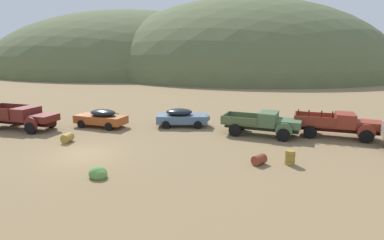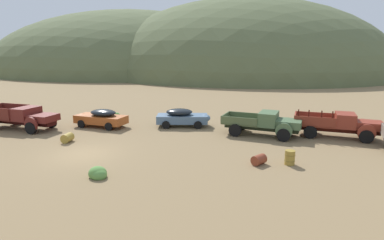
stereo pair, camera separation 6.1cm
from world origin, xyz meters
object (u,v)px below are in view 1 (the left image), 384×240
at_px(oil_drum_by_truck, 67,138).
at_px(oil_drum_tipped, 259,160).
at_px(truck_oxblood, 25,118).
at_px(car_oxide_orange, 99,118).
at_px(truck_weathered_green, 267,123).
at_px(truck_rust_red, 343,125).
at_px(oil_drum_foreground, 290,157).
at_px(car_chalk_blue, 184,117).

bearing_deg(oil_drum_by_truck, oil_drum_tipped, -8.11).
xyz_separation_m(truck_oxblood, oil_drum_tipped, (19.09, -4.66, -0.73)).
distance_m(car_oxide_orange, truck_weathered_green, 14.12).
relative_size(truck_oxblood, truck_rust_red, 1.05).
distance_m(oil_drum_foreground, oil_drum_by_truck, 15.35).
bearing_deg(oil_drum_foreground, truck_oxblood, 168.31).
height_order(car_chalk_blue, oil_drum_foreground, car_chalk_blue).
bearing_deg(truck_rust_red, oil_drum_tipped, -122.56).
bearing_deg(truck_oxblood, truck_rust_red, 12.21).
bearing_deg(oil_drum_by_truck, oil_drum_foreground, -5.88).
height_order(truck_oxblood, car_chalk_blue, truck_oxblood).
xyz_separation_m(car_chalk_blue, truck_rust_red, (12.59, -1.20, 0.18)).
distance_m(truck_oxblood, oil_drum_tipped, 19.66).
relative_size(car_oxide_orange, truck_weathered_green, 0.79).
distance_m(oil_drum_tipped, oil_drum_by_truck, 13.66).
height_order(truck_rust_red, oil_drum_foreground, truck_rust_red).
bearing_deg(truck_weathered_green, oil_drum_foreground, -68.53).
relative_size(oil_drum_foreground, oil_drum_by_truck, 0.92).
relative_size(truck_weathered_green, oil_drum_foreground, 7.30).
distance_m(truck_weathered_green, oil_drum_foreground, 6.34).
xyz_separation_m(truck_oxblood, truck_rust_red, (25.30, 2.50, -0.02)).
distance_m(truck_weathered_green, truck_rust_red, 5.61).
distance_m(car_oxide_orange, oil_drum_tipped, 15.08).
bearing_deg(car_oxide_orange, truck_rust_red, -169.97).
distance_m(truck_oxblood, oil_drum_foreground, 21.28).
bearing_deg(car_chalk_blue, truck_weathered_green, -25.32).
relative_size(truck_oxblood, oil_drum_foreground, 7.83).
bearing_deg(car_oxide_orange, oil_drum_tipped, 162.24).
bearing_deg(car_oxide_orange, oil_drum_by_truck, 98.39).
bearing_deg(oil_drum_tipped, truck_rust_red, 49.06).
relative_size(truck_rust_red, oil_drum_by_truck, 6.90).
bearing_deg(oil_drum_foreground, car_oxide_orange, 157.25).
xyz_separation_m(oil_drum_tipped, oil_drum_by_truck, (-13.52, 1.93, 0.03)).
bearing_deg(oil_drum_by_truck, truck_rust_red, 14.87).
height_order(car_oxide_orange, oil_drum_by_truck, car_oxide_orange).
relative_size(oil_drum_foreground, oil_drum_tipped, 0.84).
xyz_separation_m(car_chalk_blue, oil_drum_by_truck, (-7.14, -6.43, -0.50)).
height_order(truck_weathered_green, oil_drum_by_truck, truck_weathered_green).
distance_m(truck_oxblood, car_oxide_orange, 5.98).
bearing_deg(car_oxide_orange, car_chalk_blue, -158.37).
bearing_deg(oil_drum_foreground, truck_rust_red, 56.74).
distance_m(truck_oxblood, oil_drum_by_truck, 6.24).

